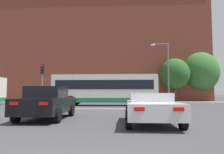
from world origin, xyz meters
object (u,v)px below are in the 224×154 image
(pedestrian_walking_east, at_px, (58,95))
(street_lamp_junction, at_px, (165,66))
(car_saloon_left, at_px, (47,103))
(traffic_light_near_left, at_px, (42,78))
(traffic_light_far_left, at_px, (73,83))
(car_roadster_right, at_px, (151,108))
(pedestrian_waiting, at_px, (83,95))
(bus_crossing_lead, at_px, (105,89))
(pedestrian_walking_west, at_px, (140,95))
(traffic_light_far_right, at_px, (158,82))

(pedestrian_walking_east, bearing_deg, street_lamp_junction, 149.84)
(car_saloon_left, distance_m, traffic_light_near_left, 8.64)
(traffic_light_far_left, bearing_deg, car_roadster_right, -69.00)
(pedestrian_waiting, bearing_deg, bus_crossing_lead, -132.34)
(traffic_light_far_left, bearing_deg, pedestrian_walking_west, 8.54)
(traffic_light_near_left, bearing_deg, pedestrian_walking_west, 56.47)
(street_lamp_junction, height_order, pedestrian_walking_east, street_lamp_junction)
(pedestrian_walking_east, bearing_deg, bus_crossing_lead, 127.92)
(traffic_light_far_left, bearing_deg, pedestrian_waiting, 15.77)
(traffic_light_near_left, bearing_deg, car_roadster_right, -48.96)
(traffic_light_far_left, distance_m, traffic_light_far_right, 12.26)
(traffic_light_near_left, height_order, street_lamp_junction, street_lamp_junction)
(street_lamp_junction, bearing_deg, pedestrian_walking_east, 149.57)
(bus_crossing_lead, relative_size, traffic_light_far_right, 2.41)
(car_roadster_right, relative_size, traffic_light_near_left, 1.17)
(traffic_light_far_right, distance_m, street_lamp_junction, 7.73)
(traffic_light_far_left, height_order, pedestrian_walking_east, traffic_light_far_left)
(pedestrian_waiting, bearing_deg, pedestrian_walking_east, 100.60)
(street_lamp_junction, xyz_separation_m, pedestrian_walking_west, (-2.09, 8.48, -3.22))
(car_saloon_left, height_order, traffic_light_far_right, traffic_light_far_right)
(traffic_light_near_left, height_order, pedestrian_walking_east, traffic_light_near_left)
(street_lamp_junction, bearing_deg, bus_crossing_lead, -164.26)
(traffic_light_far_left, height_order, street_lamp_junction, street_lamp_junction)
(street_lamp_junction, bearing_deg, traffic_light_far_right, 86.59)
(traffic_light_near_left, xyz_separation_m, pedestrian_walking_east, (-2.80, 13.96, -1.50))
(traffic_light_near_left, distance_m, pedestrian_waiting, 13.16)
(traffic_light_far_left, bearing_deg, traffic_light_far_right, 2.72)
(traffic_light_near_left, bearing_deg, pedestrian_waiting, 85.42)
(bus_crossing_lead, distance_m, street_lamp_junction, 7.10)
(bus_crossing_lead, height_order, traffic_light_far_left, traffic_light_far_left)
(pedestrian_walking_east, bearing_deg, car_roadster_right, 115.29)
(traffic_light_near_left, xyz_separation_m, traffic_light_far_left, (-0.37, 12.63, 0.20))
(bus_crossing_lead, bearing_deg, traffic_light_near_left, 127.07)
(traffic_light_far_right, bearing_deg, bus_crossing_lead, -126.02)
(bus_crossing_lead, xyz_separation_m, traffic_light_near_left, (-5.04, -3.81, 0.86))
(street_lamp_junction, bearing_deg, traffic_light_near_left, -153.86)
(traffic_light_near_left, distance_m, pedestrian_walking_east, 14.32)
(bus_crossing_lead, relative_size, pedestrian_walking_west, 6.46)
(pedestrian_walking_west, bearing_deg, street_lamp_junction, 106.98)
(street_lamp_junction, bearing_deg, pedestrian_waiting, 144.44)
(pedestrian_walking_east, bearing_deg, traffic_light_far_left, 151.59)
(traffic_light_far_left, height_order, pedestrian_walking_west, traffic_light_far_left)
(traffic_light_far_right, bearing_deg, street_lamp_junction, -93.41)
(car_roadster_right, relative_size, street_lamp_junction, 0.64)
(car_roadster_right, xyz_separation_m, traffic_light_near_left, (-8.02, 9.21, 1.85))
(pedestrian_waiting, distance_m, pedestrian_walking_west, 8.36)
(car_saloon_left, bearing_deg, traffic_light_far_left, 98.43)
(street_lamp_junction, bearing_deg, car_saloon_left, -121.32)
(traffic_light_far_right, relative_size, pedestrian_waiting, 2.44)
(pedestrian_walking_east, bearing_deg, pedestrian_walking_west, -179.14)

